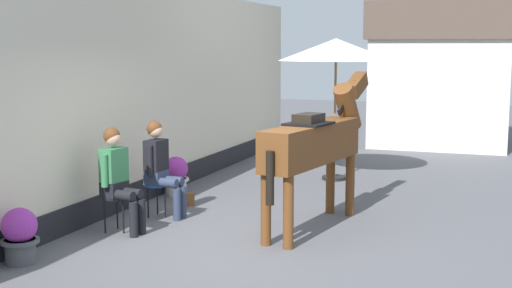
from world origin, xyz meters
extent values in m
plane|color=#56565B|center=(0.00, 3.00, 0.00)|extent=(40.00, 40.00, 0.00)
cube|color=beige|center=(-2.55, 1.50, 1.70)|extent=(0.30, 14.00, 3.40)
cube|color=black|center=(-2.53, 1.50, 0.18)|extent=(0.34, 14.00, 0.36)
cube|color=silver|center=(1.40, 9.54, 1.30)|extent=(3.20, 2.40, 2.60)
cube|color=brown|center=(1.40, 9.54, 3.05)|extent=(3.40, 2.60, 0.90)
cylinder|color=black|center=(-1.85, -0.26, 0.46)|extent=(0.34, 0.34, 0.03)
cylinder|color=black|center=(-1.71, -0.29, 0.22)|extent=(0.02, 0.02, 0.45)
cylinder|color=black|center=(-1.90, -0.13, 0.22)|extent=(0.02, 0.02, 0.45)
cylinder|color=black|center=(-1.94, -0.37, 0.22)|extent=(0.02, 0.02, 0.45)
cube|color=black|center=(-1.85, -0.26, 0.58)|extent=(0.29, 0.36, 0.20)
cube|color=#337247|center=(-1.85, -0.26, 0.90)|extent=(0.28, 0.37, 0.44)
sphere|color=tan|center=(-1.85, -0.26, 1.25)|extent=(0.20, 0.20, 0.20)
sphere|color=#593319|center=(-1.87, -0.26, 1.28)|extent=(0.22, 0.22, 0.22)
cylinder|color=black|center=(-1.65, -0.22, 0.53)|extent=(0.40, 0.19, 0.13)
cylinder|color=black|center=(-1.46, -0.25, 0.23)|extent=(0.11, 0.11, 0.46)
cylinder|color=black|center=(-1.67, -0.38, 0.53)|extent=(0.40, 0.19, 0.13)
cylinder|color=black|center=(-1.49, -0.41, 0.23)|extent=(0.11, 0.11, 0.46)
cylinder|color=#337247|center=(-1.79, -0.07, 0.85)|extent=(0.09, 0.09, 0.42)
cylinder|color=#337247|center=(-1.86, -0.46, 0.85)|extent=(0.09, 0.09, 0.42)
cylinder|color=#194C99|center=(-1.72, 0.66, 0.46)|extent=(0.34, 0.34, 0.03)
cylinder|color=black|center=(-1.58, 0.65, 0.22)|extent=(0.02, 0.02, 0.45)
cylinder|color=black|center=(-1.78, 0.79, 0.22)|extent=(0.02, 0.02, 0.45)
cylinder|color=black|center=(-1.80, 0.54, 0.22)|extent=(0.02, 0.02, 0.45)
cube|color=#2D3851|center=(-1.72, 0.66, 0.58)|extent=(0.26, 0.34, 0.20)
cube|color=black|center=(-1.72, 0.66, 0.90)|extent=(0.24, 0.36, 0.44)
sphere|color=tan|center=(-1.72, 0.66, 1.25)|extent=(0.20, 0.20, 0.20)
sphere|color=#593319|center=(-1.74, 0.66, 1.28)|extent=(0.22, 0.22, 0.22)
cylinder|color=#2D3851|center=(-1.53, 0.73, 0.53)|extent=(0.39, 0.16, 0.13)
cylinder|color=#2D3851|center=(-1.34, 0.71, 0.23)|extent=(0.11, 0.11, 0.46)
cylinder|color=#2D3851|center=(-1.54, 0.57, 0.53)|extent=(0.39, 0.16, 0.13)
cylinder|color=#2D3851|center=(-1.35, 0.55, 0.23)|extent=(0.11, 0.11, 0.46)
cylinder|color=black|center=(-1.69, 0.86, 0.85)|extent=(0.09, 0.09, 0.42)
cylinder|color=black|center=(-1.72, 0.46, 0.85)|extent=(0.09, 0.09, 0.42)
cube|color=brown|center=(0.55, 0.75, 1.16)|extent=(0.82, 2.24, 0.52)
cylinder|color=brown|center=(0.56, 1.74, 0.45)|extent=(0.13, 0.13, 0.90)
cylinder|color=brown|center=(0.87, 1.69, 0.45)|extent=(0.13, 0.13, 0.90)
cylinder|color=brown|center=(0.23, -0.17, 0.45)|extent=(0.13, 0.13, 0.90)
cylinder|color=brown|center=(0.53, -0.22, 0.45)|extent=(0.13, 0.13, 0.90)
cylinder|color=brown|center=(0.76, 1.93, 1.55)|extent=(0.39, 0.67, 0.73)
cube|color=brown|center=(0.81, 2.27, 1.86)|extent=(0.27, 0.55, 0.40)
cube|color=black|center=(0.75, 1.91, 1.69)|extent=(0.15, 0.63, 0.48)
cylinder|color=black|center=(0.35, -0.37, 0.89)|extent=(0.12, 0.12, 0.65)
cube|color=black|center=(0.53, 0.65, 1.44)|extent=(0.60, 0.68, 0.03)
cube|color=black|center=(0.53, 0.65, 1.51)|extent=(0.35, 0.48, 0.12)
cylinder|color=#4C4C51|center=(-2.13, -1.81, 0.14)|extent=(0.34, 0.34, 0.28)
cylinder|color=#4C4C51|center=(-2.13, -1.81, 0.26)|extent=(0.43, 0.43, 0.04)
sphere|color=purple|center=(-2.13, -1.81, 0.44)|extent=(0.40, 0.40, 0.40)
cylinder|color=beige|center=(-2.13, 2.09, 0.14)|extent=(0.34, 0.34, 0.28)
cylinder|color=beige|center=(-2.13, 2.09, 0.26)|extent=(0.43, 0.43, 0.04)
sphere|color=purple|center=(-2.13, 2.09, 0.44)|extent=(0.40, 0.40, 0.40)
cylinder|color=black|center=(0.01, 4.31, 0.03)|extent=(0.44, 0.44, 0.06)
cylinder|color=olive|center=(0.01, 4.31, 1.10)|extent=(0.04, 0.04, 2.20)
cone|color=silver|center=(0.01, 4.31, 2.38)|extent=(2.10, 2.10, 0.40)
cube|color=brown|center=(-1.65, 1.42, 0.10)|extent=(0.28, 0.29, 0.20)
camera|label=1|loc=(2.95, -8.01, 2.42)|focal=48.64mm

